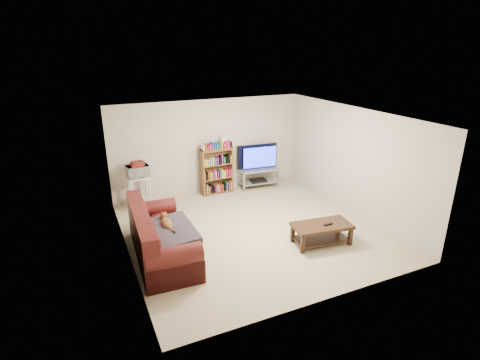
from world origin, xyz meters
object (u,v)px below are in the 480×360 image
sofa (158,241)px  tv_stand (258,175)px  coffee_table (322,230)px  bookshelf (217,170)px

sofa → tv_stand: bearing=39.3°
sofa → tv_stand: 4.09m
coffee_table → tv_stand: size_ratio=1.11×
sofa → coffee_table: size_ratio=1.88×
coffee_table → bookshelf: 3.46m
sofa → coffee_table: 3.10m
coffee_table → tv_stand: (0.29, 3.26, 0.07)m
coffee_table → tv_stand: 3.27m
sofa → bookshelf: bookshelf is taller
coffee_table → bookshelf: (-0.88, 3.33, 0.34)m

